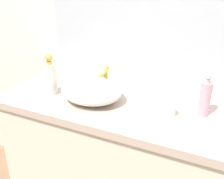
# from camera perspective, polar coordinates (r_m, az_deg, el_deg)

# --- Properties ---
(bathroom_wall_rear) EXTENTS (6.00, 0.06, 2.60)m
(bathroom_wall_rear) POSITION_cam_1_polar(r_m,az_deg,el_deg) (1.57, 10.48, 14.55)
(bathroom_wall_rear) COLOR silver
(bathroom_wall_rear) RESTS_ON ground
(vanity_counter) EXTENTS (1.49, 0.55, 0.89)m
(vanity_counter) POSITION_cam_1_polar(r_m,az_deg,el_deg) (1.68, 3.98, -16.96)
(vanity_counter) COLOR beige
(vanity_counter) RESTS_ON ground
(sink_basin) EXTENTS (0.34, 0.28, 0.12)m
(sink_basin) POSITION_cam_1_polar(r_m,az_deg,el_deg) (1.46, -4.40, -0.24)
(sink_basin) COLOR silver
(sink_basin) RESTS_ON vanity_counter
(faucet) EXTENTS (0.03, 0.12, 0.14)m
(faucet) POSITION_cam_1_polar(r_m,az_deg,el_deg) (1.58, -1.57, 2.79)
(faucet) COLOR gold
(faucet) RESTS_ON vanity_counter
(lotion_bottle) EXTENTS (0.05, 0.05, 0.22)m
(lotion_bottle) POSITION_cam_1_polar(r_m,az_deg,el_deg) (1.37, 19.10, -1.57)
(lotion_bottle) COLOR pink
(lotion_bottle) RESTS_ON vanity_counter
(perfume_bottle) EXTENTS (0.07, 0.07, 0.24)m
(perfume_bottle) POSITION_cam_1_polar(r_m,az_deg,el_deg) (1.56, -12.93, 2.59)
(perfume_bottle) COLOR silver
(perfume_bottle) RESTS_ON vanity_counter
(candle_jar) EXTENTS (0.05, 0.05, 0.04)m
(candle_jar) POSITION_cam_1_polar(r_m,az_deg,el_deg) (1.36, 12.36, -4.35)
(candle_jar) COLOR silver
(candle_jar) RESTS_ON vanity_counter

